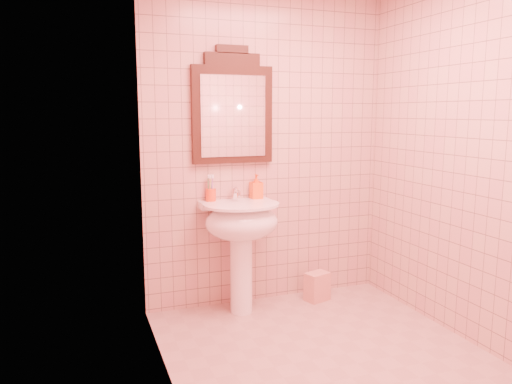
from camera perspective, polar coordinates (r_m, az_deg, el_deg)
name	(u,v)px	position (r m, az deg, el deg)	size (l,w,h in m)	color
floor	(329,357)	(3.38, 8.33, -18.11)	(2.20, 2.20, 0.00)	tan
back_wall	(267,149)	(4.02, 1.22, 4.93)	(2.00, 0.02, 2.50)	tan
pedestal_sink	(241,230)	(3.80, -1.68, -4.31)	(0.58, 0.58, 0.86)	white
faucet	(236,193)	(3.87, -2.34, -0.15)	(0.04, 0.16, 0.11)	white
mirror	(233,110)	(3.89, -2.70, 9.40)	(0.64, 0.06, 0.89)	black
toothbrush_cup	(211,195)	(3.86, -5.18, -0.29)	(0.08, 0.08, 0.18)	red
soap_dispenser	(256,186)	(3.95, 0.03, 0.64)	(0.09, 0.09, 0.20)	#F85914
towel	(317,287)	(4.23, 7.01, -10.67)	(0.19, 0.13, 0.24)	#EFB18D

